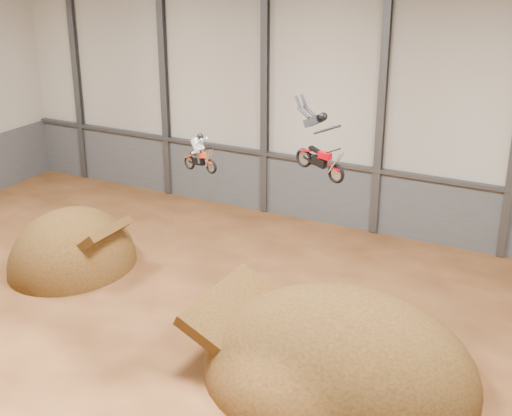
% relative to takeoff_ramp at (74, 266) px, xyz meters
% --- Properties ---
extents(floor, '(40.00, 40.00, 0.00)m').
position_rel_takeoff_ramp_xyz_m(floor, '(8.26, -3.97, 0.00)').
color(floor, '#542E16').
rests_on(floor, ground).
extents(back_wall, '(40.00, 0.10, 14.00)m').
position_rel_takeoff_ramp_xyz_m(back_wall, '(8.26, 11.03, 7.00)').
color(back_wall, beige).
rests_on(back_wall, ground).
extents(lower_band_back, '(39.80, 0.18, 3.50)m').
position_rel_takeoff_ramp_xyz_m(lower_band_back, '(8.26, 10.93, 1.75)').
color(lower_band_back, '#53555A').
rests_on(lower_band_back, ground).
extents(steel_rail, '(39.80, 0.35, 0.20)m').
position_rel_takeoff_ramp_xyz_m(steel_rail, '(8.26, 10.78, 3.55)').
color(steel_rail, '#47494F').
rests_on(steel_rail, lower_band_back).
extents(steel_column_0, '(0.40, 0.36, 13.90)m').
position_rel_takeoff_ramp_xyz_m(steel_column_0, '(-8.41, 10.83, 7.00)').
color(steel_column_0, '#47494F').
rests_on(steel_column_0, ground).
extents(steel_column_1, '(0.40, 0.36, 13.90)m').
position_rel_takeoff_ramp_xyz_m(steel_column_1, '(-1.74, 10.83, 7.00)').
color(steel_column_1, '#47494F').
rests_on(steel_column_1, ground).
extents(steel_column_2, '(0.40, 0.36, 13.90)m').
position_rel_takeoff_ramp_xyz_m(steel_column_2, '(4.93, 10.83, 7.00)').
color(steel_column_2, '#47494F').
rests_on(steel_column_2, ground).
extents(steel_column_3, '(0.40, 0.36, 13.90)m').
position_rel_takeoff_ramp_xyz_m(steel_column_3, '(11.59, 10.83, 7.00)').
color(steel_column_3, '#47494F').
rests_on(steel_column_3, ground).
extents(takeoff_ramp, '(5.78, 6.67, 5.78)m').
position_rel_takeoff_ramp_xyz_m(takeoff_ramp, '(0.00, 0.00, 0.00)').
color(takeoff_ramp, '#3D250F').
rests_on(takeoff_ramp, ground).
extents(landing_ramp, '(10.28, 9.10, 5.93)m').
position_rel_takeoff_ramp_xyz_m(landing_ramp, '(14.85, -2.59, 0.00)').
color(landing_ramp, '#3D250F').
rests_on(landing_ramp, ground).
extents(fmx_rider_a, '(2.24, 1.32, 1.95)m').
position_rel_takeoff_ramp_xyz_m(fmx_rider_a, '(7.37, 0.19, 6.81)').
color(fmx_rider_a, red).
extents(fmx_rider_b, '(3.66, 1.96, 3.17)m').
position_rel_takeoff_ramp_xyz_m(fmx_rider_b, '(12.59, 0.29, 7.94)').
color(fmx_rider_b, '#B2000C').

